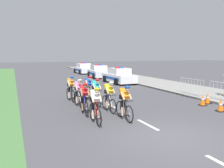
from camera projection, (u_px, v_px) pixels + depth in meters
ground_plane at (170, 137)px, 8.31m from camera, size 160.00×160.00×0.00m
sidewalk_slab at (151, 82)px, 24.10m from camera, size 4.37×60.00×0.12m
kerb_edge at (132, 83)px, 23.31m from camera, size 0.16×60.00×0.13m
lane_markings_centre at (110, 105)px, 13.38m from camera, size 0.14×17.60×0.01m
cyclist_lead at (95, 104)px, 9.82m from camera, size 0.43×1.72×1.56m
cyclist_second at (124, 102)px, 10.34m from camera, size 0.42×1.72×1.56m
cyclist_third at (84, 98)px, 11.27m from camera, size 0.44×1.72×1.56m
cyclist_fourth at (109, 96)px, 11.80m from camera, size 0.42×1.72×1.56m
cyclist_fifth at (78, 92)px, 12.93m from camera, size 0.42×1.72×1.56m
cyclist_sixth at (96, 92)px, 13.18m from camera, size 0.42×1.72×1.56m
cyclist_seventh at (71, 88)px, 14.49m from camera, size 0.44×1.72×1.56m
cyclist_eighth at (88, 88)px, 14.69m from camera, size 0.42×1.72×1.56m
police_car_nearest at (119, 76)px, 23.46m from camera, size 2.12×4.46×1.59m
police_car_second at (98, 72)px, 28.98m from camera, size 2.27×4.53×1.59m
police_car_third at (83, 69)px, 35.18m from camera, size 2.08×4.44×1.59m
crowd_barrier_middle at (191, 87)px, 16.09m from camera, size 0.51×2.32×1.07m
traffic_cone_near at (221, 105)px, 11.90m from camera, size 0.36×0.36×0.64m
traffic_cone_mid at (203, 100)px, 13.28m from camera, size 0.36×0.36×0.64m
traffic_cone_far at (208, 98)px, 13.79m from camera, size 0.36×0.36×0.64m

